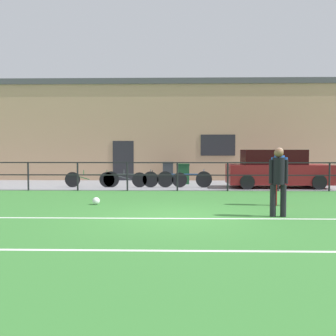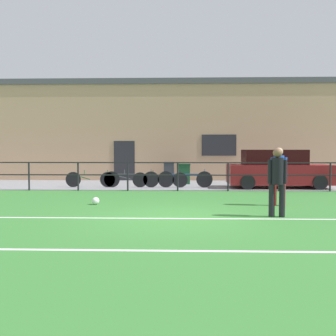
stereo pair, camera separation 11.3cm
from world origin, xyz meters
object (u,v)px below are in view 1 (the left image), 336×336
object	(u,v)px
trash_bin_0	(183,174)
player_striker	(279,173)
bicycle_parked_0	(131,179)
trash_bin_1	(168,172)
soccer_ball_match	(96,201)
bicycle_parked_2	(159,180)
bicycle_parked_3	(90,179)
player_goalkeeper	(278,178)
bicycle_parked_1	(184,179)
parked_car_red	(277,170)

from	to	relation	value
trash_bin_0	player_striker	bearing A→B (deg)	-68.46
bicycle_parked_0	trash_bin_1	world-z (taller)	trash_bin_1
soccer_ball_match	bicycle_parked_0	distance (m)	5.16
bicycle_parked_2	bicycle_parked_3	world-z (taller)	bicycle_parked_3
player_goalkeeper	bicycle_parked_3	size ratio (longest dim) A/B	0.78
player_goalkeeper	bicycle_parked_2	size ratio (longest dim) A/B	0.71
bicycle_parked_2	trash_bin_0	world-z (taller)	trash_bin_0
bicycle_parked_1	player_striker	bearing A→B (deg)	-62.40
bicycle_parked_1	bicycle_parked_3	distance (m)	4.09
trash_bin_0	bicycle_parked_0	bearing A→B (deg)	-141.82
bicycle_parked_0	bicycle_parked_2	world-z (taller)	bicycle_parked_0
parked_car_red	bicycle_parked_2	bearing A→B (deg)	-179.08
bicycle_parked_0	bicycle_parked_3	world-z (taller)	bicycle_parked_0
soccer_ball_match	bicycle_parked_0	world-z (taller)	bicycle_parked_0
parked_car_red	bicycle_parked_3	size ratio (longest dim) A/B	1.98
bicycle_parked_1	bicycle_parked_2	xyz separation A→B (m)	(-1.08, 0.00, -0.02)
bicycle_parked_2	player_striker	bearing A→B (deg)	-53.79
bicycle_parked_0	trash_bin_0	world-z (taller)	trash_bin_0
trash_bin_1	player_striker	bearing A→B (deg)	-66.99
bicycle_parked_3	trash_bin_0	bearing A→B (deg)	23.79
soccer_ball_match	bicycle_parked_2	world-z (taller)	bicycle_parked_2
player_striker	parked_car_red	bearing A→B (deg)	85.72
player_striker	bicycle_parked_1	size ratio (longest dim) A/B	0.73
trash_bin_0	trash_bin_1	distance (m)	1.45
player_striker	bicycle_parked_1	bearing A→B (deg)	126.72
parked_car_red	bicycle_parked_0	world-z (taller)	parked_car_red
player_goalkeeper	soccer_ball_match	distance (m)	5.35
bicycle_parked_2	trash_bin_1	bearing A→B (deg)	84.38
bicycle_parked_1	soccer_ball_match	bearing A→B (deg)	-118.03
bicycle_parked_1	parked_car_red	bearing A→B (deg)	1.17
soccer_ball_match	bicycle_parked_3	distance (m)	5.32
soccer_ball_match	bicycle_parked_0	xyz separation A→B (m)	(0.42, 5.13, 0.27)
player_striker	bicycle_parked_2	bearing A→B (deg)	135.33
player_striker	soccer_ball_match	world-z (taller)	player_striker
player_striker	bicycle_parked_1	distance (m)	5.85
soccer_ball_match	trash_bin_1	xyz separation A→B (m)	(1.95, 8.17, 0.41)
bicycle_parked_0	trash_bin_1	distance (m)	3.40
player_striker	bicycle_parked_2	xyz separation A→B (m)	(-3.78, 5.16, -0.61)
player_striker	trash_bin_0	size ratio (longest dim) A/B	1.78
player_goalkeeper	player_striker	size ratio (longest dim) A/B	0.99
trash_bin_0	bicycle_parked_1	bearing A→B (deg)	-88.60
bicycle_parked_3	bicycle_parked_1	bearing A→B (deg)	-0.00
parked_car_red	bicycle_parked_1	distance (m)	3.97
player_goalkeeper	bicycle_parked_3	world-z (taller)	player_goalkeeper
parked_car_red	soccer_ball_match	bearing A→B (deg)	-142.01
player_striker	trash_bin_1	size ratio (longest dim) A/B	1.71
player_goalkeeper	trash_bin_1	world-z (taller)	player_goalkeeper
parked_car_red	trash_bin_0	world-z (taller)	parked_car_red
player_striker	soccer_ball_match	distance (m)	5.50
player_striker	bicycle_parked_1	world-z (taller)	player_striker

